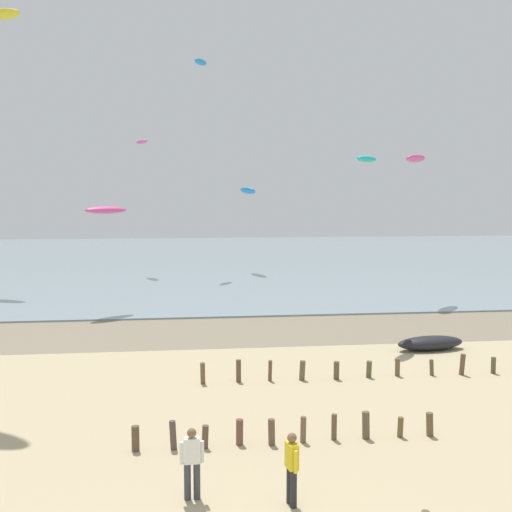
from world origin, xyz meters
TOP-DOWN VIEW (x-y plane):
  - wet_sand_strip at (0.00, 21.53)m, footprint 120.00×7.25m
  - sea at (0.00, 60.16)m, footprint 160.00×70.00m
  - groyne_mid at (1.17, 6.73)m, footprint 8.79×0.36m
  - groyne_far at (7.21, 12.65)m, footprint 16.82×0.37m
  - person_nearest_camera at (-1.47, 3.76)m, footprint 0.57×0.23m
  - person_by_waterline at (0.78, 3.21)m, footprint 0.28×0.56m
  - grounded_kite at (9.68, 16.56)m, footprint 3.37×1.57m
  - kite_aloft_0 at (-5.30, 47.13)m, footprint 1.52×2.45m
  - kite_aloft_1 at (-6.27, 27.94)m, footprint 2.79×2.46m
  - kite_aloft_2 at (0.09, 46.67)m, footprint 1.65×2.29m
  - kite_aloft_3 at (-15.37, 40.90)m, footprint 3.47×2.57m
  - kite_aloft_4 at (7.28, 19.13)m, footprint 1.69×1.83m
  - kite_aloft_8 at (4.38, 46.74)m, footprint 1.89×3.40m
  - kite_aloft_9 at (13.90, 29.77)m, footprint 2.50×2.57m

SIDE VIEW (x-z plane):
  - wet_sand_strip at x=0.00m, z-range 0.00..0.01m
  - sea at x=0.00m, z-range 0.00..0.10m
  - grounded_kite at x=9.68m, z-range 0.00..0.65m
  - groyne_mid at x=1.17m, z-range -0.05..0.78m
  - groyne_far at x=7.21m, z-range -0.06..0.82m
  - person_nearest_camera at x=-1.47m, z-range 0.06..1.77m
  - person_by_waterline at x=0.78m, z-range 0.06..1.77m
  - kite_aloft_1 at x=-6.27m, z-range 6.04..6.51m
  - kite_aloft_8 at x=4.38m, z-range 7.21..8.15m
  - kite_aloft_4 at x=7.28m, z-range 8.75..9.08m
  - kite_aloft_9 at x=13.90m, z-range 9.30..10.00m
  - kite_aloft_0 at x=-5.30m, z-range 11.92..12.30m
  - kite_aloft_2 at x=0.09m, z-range 18.93..19.51m
  - kite_aloft_3 at x=-15.37m, z-range 20.75..21.68m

